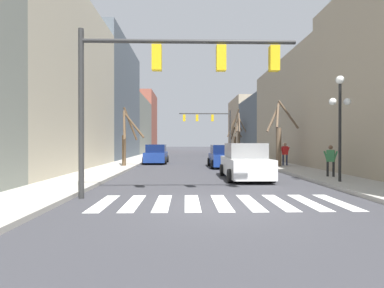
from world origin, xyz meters
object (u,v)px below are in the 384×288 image
Objects in this scene: pedestrian_crossing_street at (331,158)px; street_tree_left_near at (279,137)px; traffic_signal_near at (165,72)px; street_lamp_right_corner at (340,107)px; street_tree_right_far at (127,136)px; street_tree_right_mid at (238,134)px; car_parked_left_far at (222,157)px; pedestrian_waiting_at_curb at (285,152)px; car_driving_toward_lane at (156,155)px; car_parked_right_mid at (245,162)px; traffic_signal_far at (211,123)px; street_tree_right_near at (235,138)px.

street_tree_left_near is at bearing 129.57° from pedestrian_crossing_street.
street_tree_left_near is (7.47, 11.59, -1.96)m from traffic_signal_near.
street_lamp_right_corner is 14.30m from street_tree_right_far.
traffic_signal_near is 1.11× the size of street_tree_right_mid.
street_tree_left_near is (4.04, -0.67, 1.45)m from car_parked_left_far.
pedestrian_waiting_at_curb is (8.08, 12.05, -3.04)m from traffic_signal_near.
car_parked_right_mid is at bearing -153.76° from car_driving_toward_lane.
car_parked_left_far is 1.03× the size of street_tree_right_far.
pedestrian_crossing_street is (7.93, 4.78, -3.11)m from traffic_signal_near.
street_tree_right_far is at bearing -115.91° from traffic_signal_far.
car_parked_left_far is at bearing -9.16° from pedestrian_waiting_at_curb.
street_tree_left_near reaches higher than street_tree_right_far.
street_tree_right_near is 22.94m from street_tree_left_near.
car_parked_left_far is 0.93× the size of street_tree_left_near.
traffic_signal_far is 1.36× the size of street_tree_left_near.
street_tree_left_near is (3.77, 6.44, 1.38)m from car_parked_right_mid.
traffic_signal_near is at bearing 164.36° from car_parked_left_far.
street_tree_right_near is at bearing 88.43° from street_tree_left_near.
car_driving_toward_lane is 18.98m from street_tree_right_mid.
street_tree_right_far is at bearing 106.84° from traffic_signal_near.
street_tree_right_mid is at bearing -86.21° from street_tree_right_near.
traffic_signal_near is 12.61m from street_tree_right_far.
pedestrian_waiting_at_curb is (0.68, 9.16, -2.25)m from street_lamp_right_corner.
street_lamp_right_corner is (7.40, 2.89, -0.79)m from traffic_signal_near.
car_parked_right_mid is 4.24m from pedestrian_crossing_street.
street_tree_left_near is at bearing 89.53° from street_lamp_right_corner.
pedestrian_waiting_at_curb is 7.27m from pedestrian_crossing_street.
street_tree_right_mid reaches higher than traffic_signal_far.
street_tree_left_near is at bearing 57.18° from traffic_signal_near.
car_driving_toward_lane is 0.66× the size of street_tree_right_mid.
car_parked_left_far is 6.81m from car_driving_toward_lane.
car_parked_right_mid is (0.27, -7.11, 0.06)m from car_parked_left_far.
street_lamp_right_corner reaches higher than car_driving_toward_lane.
street_lamp_right_corner reaches higher than pedestrian_crossing_street.
pedestrian_crossing_street is 0.30× the size of street_tree_right_near.
traffic_signal_far is (3.89, 27.38, 0.16)m from traffic_signal_near.
pedestrian_crossing_street is 29.78m from street_tree_right_near.
street_lamp_right_corner is at bearing 79.18° from pedestrian_waiting_at_curb.
street_lamp_right_corner is 5.03m from car_parked_right_mid.
pedestrian_crossing_street is at bearing 82.20° from pedestrian_waiting_at_curb.
street_tree_left_near is (0.07, 8.70, -1.17)m from street_lamp_right_corner.
traffic_signal_near reaches higher than street_tree_right_far.
traffic_signal_far reaches higher than street_tree_right_far.
street_tree_right_near reaches higher than car_parked_left_far.
street_tree_right_far is (-11.72, -22.58, -0.20)m from street_tree_right_near.
traffic_signal_far is at bearing -120.56° from street_tree_right_near.
traffic_signal_near is at bearing 144.25° from car_parked_right_mid.
street_tree_left_near is (11.09, -0.35, -0.07)m from street_tree_right_far.
street_tree_right_far is (-11.02, 9.05, -1.10)m from street_lamp_right_corner.
street_tree_right_near reaches higher than car_driving_toward_lane.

